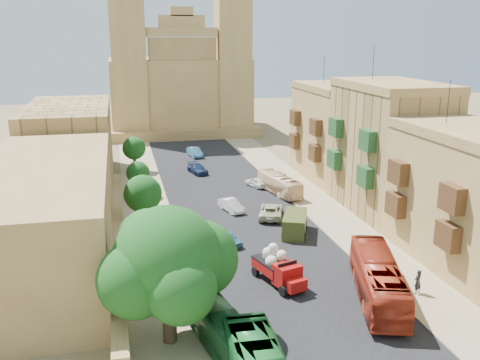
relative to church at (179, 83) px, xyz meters
name	(u,v)px	position (x,y,z in m)	size (l,w,h in m)	color
ground	(338,358)	(0.00, -78.61, -9.52)	(260.00, 260.00, 0.00)	brown
road_surface	(232,205)	(0.00, -48.61, -9.51)	(14.00, 140.00, 0.01)	black
sidewalk_east	(312,200)	(9.50, -48.61, -9.51)	(5.00, 140.00, 0.01)	#998664
sidewalk_west	(146,211)	(-9.50, -48.61, -9.51)	(5.00, 140.00, 0.01)	#998664
kerb_east	(292,201)	(7.00, -48.61, -9.46)	(0.25, 140.00, 0.12)	#998664
kerb_west	(169,209)	(-7.00, -48.61, -9.46)	(0.25, 140.00, 0.12)	#998664
townhouse_b	(469,196)	(15.95, -67.61, -3.86)	(9.00, 14.00, 14.90)	#A38049
townhouse_c	(388,147)	(15.95, -53.61, -2.61)	(9.00, 14.00, 17.40)	#AE884F
townhouse_d	(336,132)	(15.95, -39.61, -3.36)	(9.00, 14.00, 15.90)	#A38049
west_wall	(118,239)	(-12.50, -58.61, -8.62)	(1.00, 40.00, 1.80)	#A38049
west_building_low	(47,216)	(-18.00, -60.61, -5.32)	(10.00, 28.00, 8.40)	olive
west_building_mid	(70,144)	(-18.00, -34.61, -4.52)	(10.00, 22.00, 10.00)	#AE884F
church	(179,83)	(0.00, 0.00, 0.00)	(28.00, 22.50, 36.30)	#A38049
ficus_tree	(169,264)	(-9.42, -74.61, -4.33)	(8.78, 8.07, 8.78)	#3A2B1D
street_tree_a	(151,242)	(-10.00, -66.61, -6.02)	(3.39, 3.39, 5.22)	#3A2B1D
street_tree_b	(143,194)	(-10.00, -54.61, -5.76)	(3.65, 3.65, 5.61)	#3A2B1D
street_tree_c	(138,173)	(-10.00, -42.61, -6.71)	(2.73, 2.73, 4.20)	#3A2B1D
street_tree_d	(134,148)	(-10.00, -30.61, -6.22)	(3.21, 3.21, 4.93)	#3A2B1D
red_truck	(279,267)	(-0.60, -68.43, -8.18)	(3.32, 5.48, 3.03)	#960E0B
olive_pickup	(295,224)	(4.00, -58.61, -8.55)	(3.73, 5.21, 1.97)	#3B451A
bus_green_north	(222,331)	(-6.50, -76.20, -8.27)	(2.10, 8.96, 2.50)	#1D5429
bus_red_east	(378,279)	(5.60, -72.44, -7.96)	(2.62, 11.20, 3.12)	#A12D18
bus_cream_east	(279,184)	(6.50, -45.37, -8.35)	(1.95, 8.34, 2.32)	beige
car_blue_a	(228,238)	(-2.79, -59.86, -8.92)	(1.41, 3.52, 1.20)	teal
car_white_a	(231,205)	(-0.50, -50.57, -8.86)	(1.38, 3.95, 1.30)	silver
car_cream	(271,211)	(3.14, -53.52, -8.81)	(2.36, 5.11, 1.42)	#BCB995
car_dkblue	(198,169)	(-1.63, -33.54, -8.87)	(1.80, 4.43, 1.29)	#152648
car_white_b	(256,182)	(4.53, -41.93, -8.92)	(1.42, 3.52, 1.20)	white
car_blue_b	(195,152)	(-0.50, -23.11, -8.80)	(1.52, 4.36, 1.44)	teal
pedestrian_a	(418,282)	(8.90, -72.31, -8.58)	(0.68, 0.45, 1.87)	#262527
pedestrian_c	(352,244)	(7.50, -64.03, -8.73)	(0.92, 0.38, 1.57)	#3C3B3F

